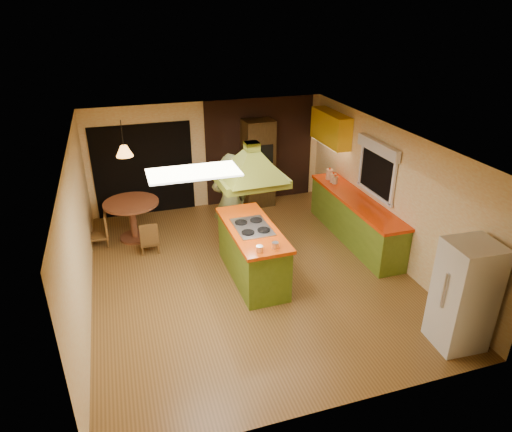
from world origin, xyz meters
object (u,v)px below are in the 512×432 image
object	(u,v)px
dining_table	(132,213)
man	(230,200)
wall_oven	(258,163)
canister_large	(330,174)
kitchen_island	(252,252)
refrigerator	(464,295)

from	to	relation	value
dining_table	man	bearing A→B (deg)	-23.00
wall_oven	canister_large	distance (m)	1.75
kitchen_island	wall_oven	xyz separation A→B (m)	(1.09, 3.08, 0.53)
refrigerator	wall_oven	xyz separation A→B (m)	(-1.21, 5.64, 0.22)
kitchen_island	man	xyz separation A→B (m)	(-0.05, 1.35, 0.45)
wall_oven	dining_table	distance (m)	3.18
refrigerator	man	bearing A→B (deg)	124.29
wall_oven	dining_table	bearing A→B (deg)	-165.35
kitchen_island	refrigerator	xyz separation A→B (m)	(2.30, -2.55, 0.31)
kitchen_island	wall_oven	bearing A→B (deg)	69.40
refrigerator	wall_oven	distance (m)	5.77
man	refrigerator	world-z (taller)	man
dining_table	kitchen_island	bearing A→B (deg)	-48.16
refrigerator	canister_large	size ratio (longest dim) A/B	7.25
man	dining_table	world-z (taller)	man
wall_oven	dining_table	size ratio (longest dim) A/B	1.86
kitchen_island	wall_oven	size ratio (longest dim) A/B	0.97
canister_large	man	bearing A→B (deg)	-167.22
man	refrigerator	xyz separation A→B (m)	(2.35, -3.90, -0.14)
kitchen_island	refrigerator	size ratio (longest dim) A/B	1.23
refrigerator	canister_large	xyz separation A→B (m)	(0.08, 4.45, 0.22)
man	refrigerator	size ratio (longest dim) A/B	1.17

